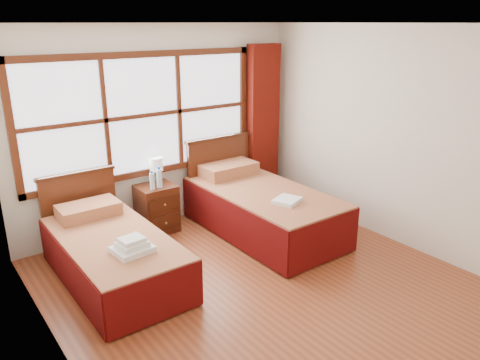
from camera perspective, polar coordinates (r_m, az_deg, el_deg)
floor at (r=4.93m, az=3.74°, el=-13.27°), size 4.50×4.50×0.00m
ceiling at (r=4.18m, az=4.53°, el=18.52°), size 4.50×4.50×0.00m
wall_back at (r=6.21m, az=-9.60°, el=6.28°), size 4.00×0.00×4.00m
wall_left at (r=3.50m, az=-21.72°, el=-4.67°), size 0.00×4.50×4.50m
wall_right at (r=5.85m, az=19.22°, el=4.73°), size 0.00×4.50×4.50m
window at (r=6.03m, az=-11.66°, el=7.73°), size 3.16×0.06×1.56m
curtain at (r=6.98m, az=2.80°, el=6.80°), size 0.50×0.16×2.30m
bed_left at (r=5.18m, az=-15.34°, el=-8.61°), size 0.99×2.01×0.95m
bed_right at (r=6.08m, az=2.49°, el=-3.31°), size 1.12×2.17×1.09m
nightstand at (r=6.17m, az=-10.08°, el=-3.43°), size 0.47×0.46×0.63m
towels_left at (r=4.64m, az=-13.00°, el=-7.89°), size 0.38×0.34×0.15m
towels_right at (r=5.56m, az=5.76°, el=-2.50°), size 0.38×0.36×0.05m
lamp at (r=6.12m, az=-10.18°, el=1.82°), size 0.17×0.17×0.33m
bottle_near at (r=5.91m, az=-10.66°, el=-0.13°), size 0.06×0.06×0.24m
bottle_far at (r=5.96m, az=-9.80°, el=0.25°), size 0.07×0.07×0.27m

